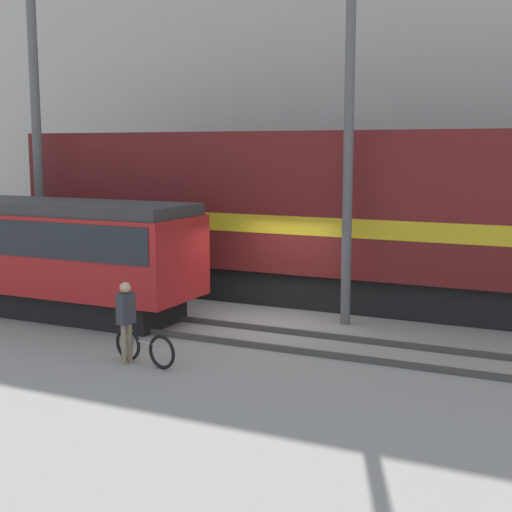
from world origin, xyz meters
TOP-DOWN VIEW (x-y plane):
  - ground_plane at (0.00, 0.00)m, footprint 120.00×120.00m
  - track_near at (0.00, -1.58)m, footprint 60.00×1.50m
  - track_far at (0.00, 2.97)m, footprint 60.00×1.50m
  - building_backdrop at (0.00, 11.31)m, footprint 39.74×6.00m
  - freight_locomotive at (0.99, 2.97)m, footprint 19.97×3.04m
  - streetcar at (-6.13, -1.58)m, footprint 9.21×2.54m
  - bicycle at (-0.82, -4.36)m, footprint 1.67×0.51m
  - person at (-1.21, -4.44)m, footprint 0.29×0.40m
  - utility_pole_center at (-8.06, 0.70)m, footprint 0.28×0.28m
  - utility_pole_right at (1.83, 0.70)m, footprint 0.24×0.24m

SIDE VIEW (x-z plane):
  - ground_plane at x=0.00m, z-range 0.00..0.00m
  - track_near at x=0.00m, z-range 0.00..0.14m
  - track_far at x=0.00m, z-range 0.00..0.14m
  - bicycle at x=-0.82m, z-range -0.03..0.74m
  - person at x=-1.21m, z-range 0.19..1.90m
  - streetcar at x=-6.13m, z-range 0.22..3.27m
  - freight_locomotive at x=0.99m, z-range -0.18..5.30m
  - utility_pole_right at x=1.83m, z-range 0.00..9.41m
  - utility_pole_center at x=-8.06m, z-range 0.00..9.48m
  - building_backdrop at x=0.00m, z-range 0.00..14.71m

